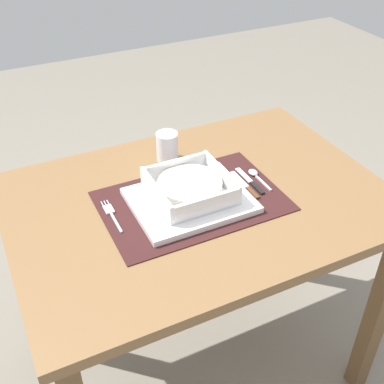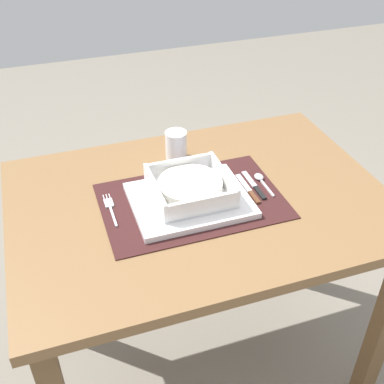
{
  "view_description": "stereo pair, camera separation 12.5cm",
  "coord_description": "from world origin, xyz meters",
  "px_view_note": "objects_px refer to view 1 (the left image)",
  "views": [
    {
      "loc": [
        -0.47,
        -0.92,
        1.48
      ],
      "look_at": [
        -0.02,
        -0.01,
        0.74
      ],
      "focal_mm": 45.67,
      "sensor_mm": 36.0,
      "label": 1
    },
    {
      "loc": [
        -0.35,
        -0.96,
        1.48
      ],
      "look_at": [
        -0.02,
        -0.01,
        0.74
      ],
      "focal_mm": 45.67,
      "sensor_mm": 36.0,
      "label": 2
    }
  ],
  "objects_px": {
    "porridge_bowl": "(190,188)",
    "drinking_glass": "(168,148)",
    "fork": "(111,213)",
    "spoon": "(255,174)",
    "butter_knife": "(251,182)",
    "dining_table": "(199,227)",
    "bread_knife": "(246,186)"
  },
  "relations": [
    {
      "from": "porridge_bowl",
      "to": "drinking_glass",
      "type": "relative_size",
      "value": 2.26
    },
    {
      "from": "porridge_bowl",
      "to": "fork",
      "type": "bearing_deg",
      "value": 170.93
    },
    {
      "from": "spoon",
      "to": "drinking_glass",
      "type": "relative_size",
      "value": 1.24
    },
    {
      "from": "butter_knife",
      "to": "drinking_glass",
      "type": "height_order",
      "value": "drinking_glass"
    },
    {
      "from": "dining_table",
      "to": "butter_knife",
      "type": "distance_m",
      "value": 0.19
    },
    {
      "from": "dining_table",
      "to": "butter_knife",
      "type": "bearing_deg",
      "value": -3.43
    },
    {
      "from": "fork",
      "to": "drinking_glass",
      "type": "relative_size",
      "value": 1.59
    },
    {
      "from": "fork",
      "to": "drinking_glass",
      "type": "bearing_deg",
      "value": 34.99
    },
    {
      "from": "porridge_bowl",
      "to": "bread_knife",
      "type": "distance_m",
      "value": 0.16
    },
    {
      "from": "porridge_bowl",
      "to": "spoon",
      "type": "relative_size",
      "value": 1.82
    },
    {
      "from": "porridge_bowl",
      "to": "fork",
      "type": "relative_size",
      "value": 1.42
    },
    {
      "from": "fork",
      "to": "bread_knife",
      "type": "relative_size",
      "value": 0.99
    },
    {
      "from": "dining_table",
      "to": "drinking_glass",
      "type": "distance_m",
      "value": 0.25
    },
    {
      "from": "fork",
      "to": "butter_knife",
      "type": "height_order",
      "value": "butter_knife"
    },
    {
      "from": "spoon",
      "to": "drinking_glass",
      "type": "xyz_separation_m",
      "value": [
        -0.18,
        0.19,
        0.03
      ]
    },
    {
      "from": "dining_table",
      "to": "bread_knife",
      "type": "height_order",
      "value": "bread_knife"
    },
    {
      "from": "fork",
      "to": "porridge_bowl",
      "type": "bearing_deg",
      "value": -11.18
    },
    {
      "from": "porridge_bowl",
      "to": "fork",
      "type": "height_order",
      "value": "porridge_bowl"
    },
    {
      "from": "fork",
      "to": "spoon",
      "type": "relative_size",
      "value": 1.28
    },
    {
      "from": "fork",
      "to": "bread_knife",
      "type": "height_order",
      "value": "bread_knife"
    },
    {
      "from": "dining_table",
      "to": "spoon",
      "type": "xyz_separation_m",
      "value": [
        0.18,
        0.02,
        0.11
      ]
    },
    {
      "from": "porridge_bowl",
      "to": "butter_knife",
      "type": "xyz_separation_m",
      "value": [
        0.18,
        -0.01,
        -0.03
      ]
    },
    {
      "from": "fork",
      "to": "drinking_glass",
      "type": "height_order",
      "value": "drinking_glass"
    },
    {
      "from": "dining_table",
      "to": "drinking_glass",
      "type": "height_order",
      "value": "drinking_glass"
    },
    {
      "from": "dining_table",
      "to": "drinking_glass",
      "type": "relative_size",
      "value": 11.43
    },
    {
      "from": "fork",
      "to": "butter_knife",
      "type": "relative_size",
      "value": 1.01
    },
    {
      "from": "porridge_bowl",
      "to": "spoon",
      "type": "bearing_deg",
      "value": 5.56
    },
    {
      "from": "bread_knife",
      "to": "fork",
      "type": "bearing_deg",
      "value": 177.05
    },
    {
      "from": "bread_knife",
      "to": "drinking_glass",
      "type": "relative_size",
      "value": 1.6
    },
    {
      "from": "dining_table",
      "to": "drinking_glass",
      "type": "xyz_separation_m",
      "value": [
        0.0,
        0.21,
        0.14
      ]
    },
    {
      "from": "spoon",
      "to": "butter_knife",
      "type": "height_order",
      "value": "spoon"
    },
    {
      "from": "porridge_bowl",
      "to": "drinking_glass",
      "type": "distance_m",
      "value": 0.21
    }
  ]
}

